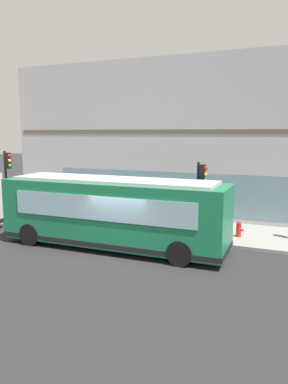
{
  "coord_description": "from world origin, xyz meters",
  "views": [
    {
      "loc": [
        -13.25,
        -6.51,
        5.0
      ],
      "look_at": [
        1.86,
        -0.18,
        2.38
      ],
      "focal_mm": 34.48,
      "sensor_mm": 36.0,
      "label": 1
    }
  ],
  "objects_px": {
    "pedestrian_near_building_entrance": "(30,201)",
    "traffic_light_down_block": "(7,171)",
    "pedestrian_walking_along_curb": "(161,207)",
    "city_bus_nearside": "(113,213)",
    "traffic_light_near_corner": "(201,186)",
    "fire_hydrant": "(239,229)",
    "pedestrian_by_light_pole": "(99,201)"
  },
  "relations": [
    {
      "from": "pedestrian_near_building_entrance",
      "to": "traffic_light_down_block",
      "type": "bearing_deg",
      "value": 115.36
    },
    {
      "from": "pedestrian_near_building_entrance",
      "to": "pedestrian_walking_along_curb",
      "type": "bearing_deg",
      "value": -77.17
    },
    {
      "from": "city_bus_nearside",
      "to": "traffic_light_near_corner",
      "type": "height_order",
      "value": "traffic_light_near_corner"
    },
    {
      "from": "traffic_light_down_block",
      "to": "pedestrian_walking_along_curb",
      "type": "relative_size",
      "value": 2.51
    },
    {
      "from": "city_bus_nearside",
      "to": "pedestrian_walking_along_curb",
      "type": "distance_m",
      "value": 4.6
    },
    {
      "from": "pedestrian_walking_along_curb",
      "to": "fire_hydrant",
      "type": "bearing_deg",
      "value": -105.28
    },
    {
      "from": "pedestrian_by_light_pole",
      "to": "pedestrian_walking_along_curb",
      "type": "bearing_deg",
      "value": -89.86
    },
    {
      "from": "fire_hydrant",
      "to": "pedestrian_walking_along_curb",
      "type": "distance_m",
      "value": 4.55
    },
    {
      "from": "city_bus_nearside",
      "to": "fire_hydrant",
      "type": "distance_m",
      "value": 6.07
    },
    {
      "from": "pedestrian_walking_along_curb",
      "to": "pedestrian_near_building_entrance",
      "type": "bearing_deg",
      "value": 102.83
    },
    {
      "from": "pedestrian_near_building_entrance",
      "to": "city_bus_nearside",
      "type": "bearing_deg",
      "value": -112.4
    },
    {
      "from": "pedestrian_walking_along_curb",
      "to": "pedestrian_near_building_entrance",
      "type": "xyz_separation_m",
      "value": [
        -1.7,
        7.47,
        0.1
      ]
    },
    {
      "from": "city_bus_nearside",
      "to": "traffic_light_near_corner",
      "type": "relative_size",
      "value": 2.83
    },
    {
      "from": "pedestrian_walking_along_curb",
      "to": "pedestrian_by_light_pole",
      "type": "bearing_deg",
      "value": 90.14
    },
    {
      "from": "city_bus_nearside",
      "to": "pedestrian_near_building_entrance",
      "type": "bearing_deg",
      "value": 67.6
    },
    {
      "from": "city_bus_nearside",
      "to": "traffic_light_near_corner",
      "type": "distance_m",
      "value": 4.17
    },
    {
      "from": "pedestrian_walking_along_curb",
      "to": "pedestrian_near_building_entrance",
      "type": "relative_size",
      "value": 0.91
    },
    {
      "from": "pedestrian_by_light_pole",
      "to": "city_bus_nearside",
      "type": "bearing_deg",
      "value": -143.91
    },
    {
      "from": "city_bus_nearside",
      "to": "pedestrian_by_light_pole",
      "type": "xyz_separation_m",
      "value": [
        4.52,
        3.3,
        -0.51
      ]
    },
    {
      "from": "fire_hydrant",
      "to": "city_bus_nearside",
      "type": "bearing_deg",
      "value": 123.97
    },
    {
      "from": "city_bus_nearside",
      "to": "pedestrian_walking_along_curb",
      "type": "bearing_deg",
      "value": -7.52
    },
    {
      "from": "traffic_light_down_block",
      "to": "fire_hydrant",
      "type": "distance_m",
      "value": 13.18
    },
    {
      "from": "pedestrian_walking_along_curb",
      "to": "pedestrian_by_light_pole",
      "type": "xyz_separation_m",
      "value": [
        -0.01,
        3.89,
        0.02
      ]
    },
    {
      "from": "city_bus_nearside",
      "to": "traffic_light_down_block",
      "type": "bearing_deg",
      "value": 73.83
    },
    {
      "from": "pedestrian_by_light_pole",
      "to": "pedestrian_near_building_entrance",
      "type": "xyz_separation_m",
      "value": [
        -1.69,
        3.57,
        0.08
      ]
    },
    {
      "from": "traffic_light_down_block",
      "to": "pedestrian_near_building_entrance",
      "type": "relative_size",
      "value": 2.27
    },
    {
      "from": "traffic_light_near_corner",
      "to": "pedestrian_near_building_entrance",
      "type": "bearing_deg",
      "value": 86.73
    },
    {
      "from": "city_bus_nearside",
      "to": "traffic_light_down_block",
      "type": "distance_m",
      "value": 8.4
    },
    {
      "from": "pedestrian_walking_along_curb",
      "to": "pedestrian_near_building_entrance",
      "type": "distance_m",
      "value": 7.66
    },
    {
      "from": "traffic_light_near_corner",
      "to": "pedestrian_near_building_entrance",
      "type": "relative_size",
      "value": 2.09
    },
    {
      "from": "traffic_light_down_block",
      "to": "fire_hydrant",
      "type": "xyz_separation_m",
      "value": [
        1.03,
        -12.93,
        -2.33
      ]
    },
    {
      "from": "traffic_light_near_corner",
      "to": "pedestrian_by_light_pole",
      "type": "relative_size",
      "value": 2.26
    }
  ]
}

